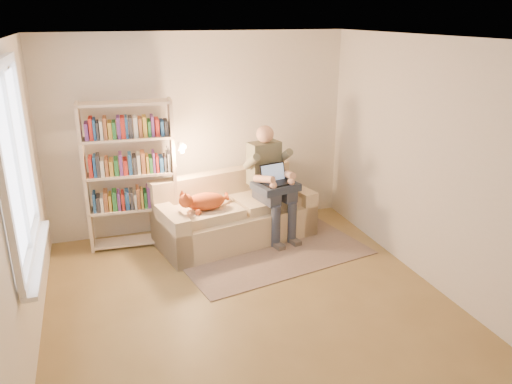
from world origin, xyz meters
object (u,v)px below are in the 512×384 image
object	(u,v)px
sofa	(234,216)
cat	(203,201)
person	(270,177)
bookshelf	(130,168)
laptop	(276,178)

from	to	relation	value
sofa	cat	xyz separation A→B (m)	(-0.45, -0.23, 0.35)
person	bookshelf	distance (m)	1.75
person	bookshelf	world-z (taller)	bookshelf
cat	laptop	world-z (taller)	laptop
person	cat	distance (m)	0.95
person	laptop	xyz separation A→B (m)	(0.04, -0.13, 0.01)
sofa	bookshelf	distance (m)	1.45
cat	laptop	bearing A→B (deg)	-9.53
sofa	cat	distance (m)	0.61
bookshelf	cat	bearing A→B (deg)	-25.83
sofa	laptop	size ratio (longest dim) A/B	5.18
laptop	person	bearing A→B (deg)	93.82
cat	bookshelf	bearing A→B (deg)	138.70
person	laptop	bearing A→B (deg)	-86.18
cat	laptop	size ratio (longest dim) A/B	1.69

